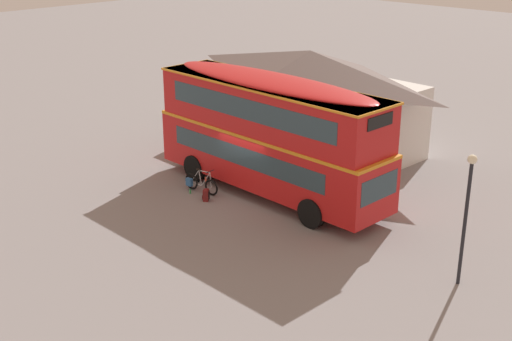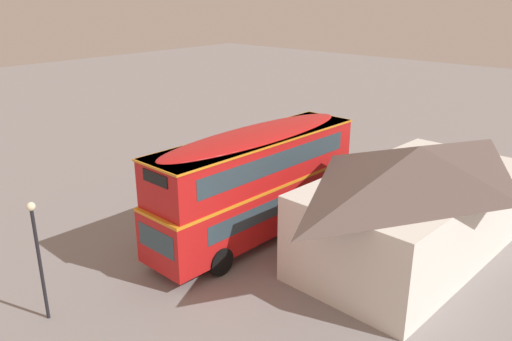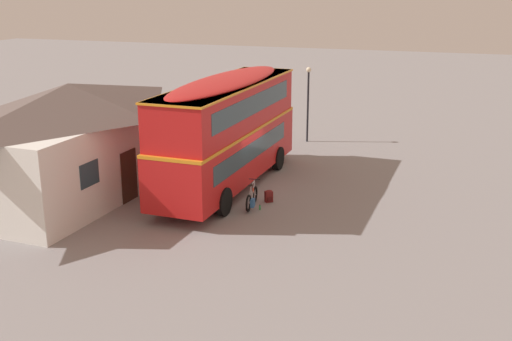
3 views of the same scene
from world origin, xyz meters
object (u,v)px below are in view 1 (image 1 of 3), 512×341
(touring_bicycle, at_px, (200,183))
(street_lamp, at_px, (467,205))
(double_decker_bus, at_px, (270,131))
(backpack_on_ground, at_px, (206,194))
(water_bottle_green_metal, at_px, (190,191))

(touring_bicycle, distance_m, street_lamp, 11.37)
(double_decker_bus, distance_m, backpack_on_ground, 3.53)
(backpack_on_ground, relative_size, water_bottle_green_metal, 2.36)
(double_decker_bus, distance_m, street_lamp, 9.07)
(touring_bicycle, bearing_deg, street_lamp, 3.08)
(double_decker_bus, relative_size, backpack_on_ground, 21.18)
(backpack_on_ground, bearing_deg, double_decker_bus, 60.06)
(double_decker_bus, bearing_deg, touring_bicycle, -139.52)
(backpack_on_ground, xyz_separation_m, street_lamp, (10.29, 1.03, 2.34))
(street_lamp, bearing_deg, touring_bicycle, -176.92)
(double_decker_bus, xyz_separation_m, street_lamp, (8.99, -1.23, -0.05))
(backpack_on_ground, distance_m, water_bottle_green_metal, 1.01)
(backpack_on_ground, relative_size, street_lamp, 0.12)
(touring_bicycle, bearing_deg, water_bottle_green_metal, -112.20)
(water_bottle_green_metal, xyz_separation_m, street_lamp, (11.29, 0.98, 2.50))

